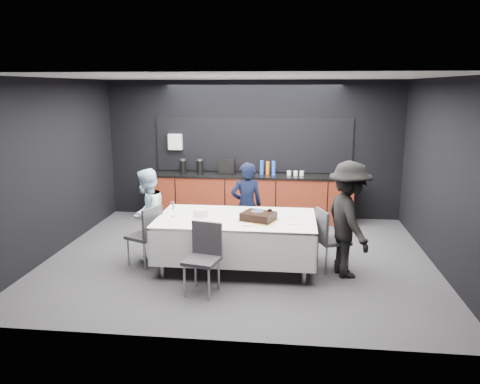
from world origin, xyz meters
name	(u,v)px	position (x,y,z in m)	size (l,w,h in m)	color
ground	(239,258)	(0.00, 0.00, 0.00)	(6.00, 6.00, 0.00)	#3D3D42
room_shell	(239,141)	(0.00, 0.00, 1.86)	(6.04, 5.04, 2.82)	white
kitchenette	(251,194)	(-0.02, 2.22, 0.54)	(4.10, 0.64, 2.05)	#591C0E
party_table	(236,226)	(0.00, -0.40, 0.64)	(2.32, 1.32, 0.78)	#99999E
cake_assembly	(258,216)	(0.34, -0.53, 0.84)	(0.59, 0.54, 0.16)	gold
plate_stack	(201,213)	(-0.53, -0.40, 0.83)	(0.22, 0.22, 0.10)	white
loose_plate_near	(200,225)	(-0.46, -0.85, 0.78)	(0.18, 0.18, 0.01)	white
loose_plate_right_a	(293,216)	(0.84, -0.24, 0.78)	(0.21, 0.21, 0.01)	white
loose_plate_right_b	(294,223)	(0.85, -0.61, 0.78)	(0.20, 0.20, 0.01)	white
loose_plate_far	(250,209)	(0.16, 0.07, 0.78)	(0.18, 0.18, 0.01)	white
fork_pile	(247,225)	(0.20, -0.82, 0.79)	(0.15, 0.09, 0.02)	white
champagne_flute	(173,206)	(-0.94, -0.46, 0.94)	(0.06, 0.06, 0.22)	white
chair_left	(147,232)	(-1.33, -0.48, 0.53)	(0.56, 0.56, 0.92)	#2F2F34
chair_right	(328,235)	(1.35, -0.36, 0.53)	(0.53, 0.53, 0.92)	#2F2F34
chair_near	(204,253)	(-0.32, -1.27, 0.53)	(0.50, 0.50, 0.92)	#2F2F34
person_center	(247,206)	(0.07, 0.49, 0.73)	(0.53, 0.35, 1.46)	black
person_left	(147,214)	(-1.42, -0.17, 0.72)	(0.70, 0.54, 1.43)	silver
person_right	(349,220)	(1.61, -0.52, 0.83)	(1.07, 0.62, 1.66)	black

